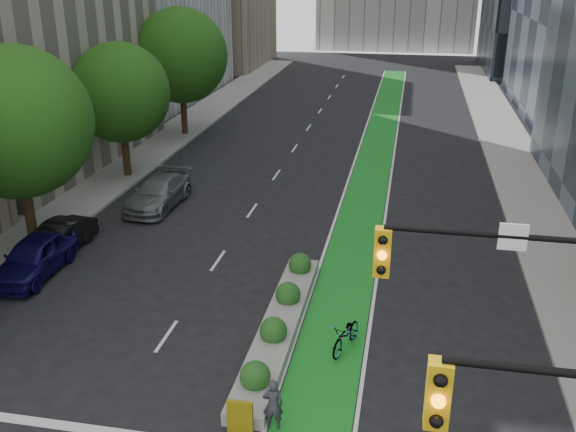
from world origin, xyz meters
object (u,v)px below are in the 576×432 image
at_px(median_planter, 280,322).
at_px(parked_car_left_mid, 58,238).
at_px(cyclist, 273,404).
at_px(parked_car_left_far, 159,192).
at_px(bicycle, 346,335).
at_px(parked_car_left_near, 34,257).

xyz_separation_m(median_planter, parked_car_left_mid, (-10.70, 4.47, 0.29)).
distance_m(cyclist, parked_car_left_far, 18.09).
bearing_deg(bicycle, parked_car_left_far, 151.32).
height_order(bicycle, parked_car_left_near, parked_car_left_near).
bearing_deg(parked_car_left_mid, bicycle, -14.19).
distance_m(bicycle, parked_car_left_mid, 13.98).
height_order(median_planter, parked_car_left_far, parked_car_left_far).
bearing_deg(bicycle, parked_car_left_mid, 176.04).
relative_size(cyclist, parked_car_left_far, 0.29).
xyz_separation_m(cyclist, parked_car_left_far, (-9.35, 15.48, -0.01)).
bearing_deg(median_planter, bicycle, -15.05).
distance_m(parked_car_left_mid, parked_car_left_far, 6.56).
bearing_deg(parked_car_left_far, bicycle, -43.98).
height_order(cyclist, parked_car_left_mid, cyclist).
distance_m(parked_car_left_near, parked_car_left_far, 8.57).
relative_size(median_planter, parked_car_left_mid, 2.54).
height_order(bicycle, cyclist, cyclist).
bearing_deg(cyclist, parked_car_left_near, -44.09).
xyz_separation_m(bicycle, parked_car_left_far, (-10.87, 11.29, 0.25)).
height_order(median_planter, parked_car_left_mid, parked_car_left_mid).
height_order(cyclist, parked_car_left_near, parked_car_left_near).
bearing_deg(bicycle, parked_car_left_near, -175.55).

